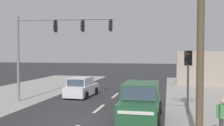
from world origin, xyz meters
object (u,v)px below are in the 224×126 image
object	(u,v)px
suv_kerbside_parked	(141,102)
hatchback_receding_far	(81,88)
traffic_signal_mast	(51,39)
pedestal_signal_right_kerb	(188,71)
pedestrian_at_kerb	(223,116)
utility_pole_foreground_right	(196,19)

from	to	relation	value
suv_kerbside_parked	hatchback_receding_far	size ratio (longest dim) A/B	1.22
traffic_signal_mast	hatchback_receding_far	world-z (taller)	traffic_signal_mast
pedestal_signal_right_kerb	hatchback_receding_far	world-z (taller)	pedestal_signal_right_kerb
hatchback_receding_far	pedestrian_at_kerb	size ratio (longest dim) A/B	2.28
traffic_signal_mast	pedestrian_at_kerb	xyz separation A→B (m)	(10.05, -5.75, -3.43)
traffic_signal_mast	hatchback_receding_far	xyz separation A→B (m)	(1.26, 2.70, -3.65)
traffic_signal_mast	suv_kerbside_parked	world-z (taller)	traffic_signal_mast
hatchback_receding_far	suv_kerbside_parked	bearing A→B (deg)	-48.78
pedestrian_at_kerb	hatchback_receding_far	bearing A→B (deg)	136.14
traffic_signal_mast	pedestal_signal_right_kerb	xyz separation A→B (m)	(8.99, -1.51, -1.94)
utility_pole_foreground_right	hatchback_receding_far	xyz separation A→B (m)	(-7.59, 9.74, -3.91)
pedestrian_at_kerb	traffic_signal_mast	bearing A→B (deg)	150.23
utility_pole_foreground_right	traffic_signal_mast	bearing A→B (deg)	141.49
hatchback_receding_far	traffic_signal_mast	bearing A→B (deg)	-114.99
utility_pole_foreground_right	suv_kerbside_parked	size ratio (longest dim) A/B	1.88
utility_pole_foreground_right	hatchback_receding_far	world-z (taller)	utility_pole_foreground_right
traffic_signal_mast	pedestal_signal_right_kerb	bearing A→B (deg)	-9.51
pedestal_signal_right_kerb	suv_kerbside_parked	size ratio (longest dim) A/B	0.78
traffic_signal_mast	pedestrian_at_kerb	world-z (taller)	traffic_signal_mast
traffic_signal_mast	pedestrian_at_kerb	size ratio (longest dim) A/B	4.21
utility_pole_foreground_right	hatchback_receding_far	bearing A→B (deg)	127.93
pedestrian_at_kerb	suv_kerbside_parked	bearing A→B (deg)	145.34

